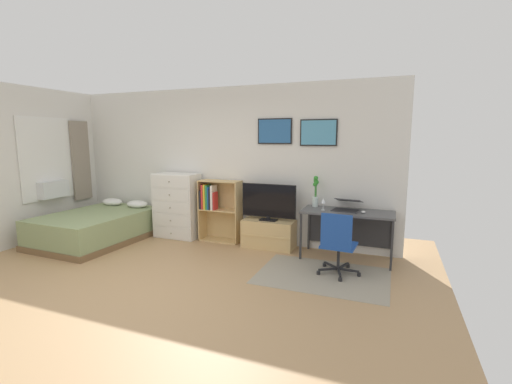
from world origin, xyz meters
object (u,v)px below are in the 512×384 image
(office_chair, at_px, (338,242))
(laptop, at_px, (347,206))
(computer_mouse, at_px, (363,212))
(wine_glass, at_px, (323,201))
(television, at_px, (269,202))
(desk, at_px, (348,219))
(bamboo_vase, at_px, (316,191))
(dresser, at_px, (177,206))
(bookshelf, at_px, (216,206))
(bed, at_px, (97,227))
(tv_stand, at_px, (269,234))

(office_chair, bearing_deg, laptop, 92.84)
(computer_mouse, height_order, wine_glass, wine_glass)
(television, height_order, desk, television)
(computer_mouse, distance_m, bamboo_vase, 0.83)
(desk, bearing_deg, dresser, 179.89)
(desk, distance_m, office_chair, 0.81)
(dresser, xyz_separation_m, bookshelf, (0.78, 0.07, 0.04))
(dresser, bearing_deg, laptop, 0.23)
(television, relative_size, laptop, 1.98)
(bed, relative_size, dresser, 1.66)
(computer_mouse, xyz_separation_m, bamboo_vase, (-0.76, 0.23, 0.23))
(television, height_order, wine_glass, television)
(desk, bearing_deg, bamboo_vase, 168.78)
(television, xyz_separation_m, desk, (1.28, 0.00, -0.17))
(bookshelf, relative_size, tv_stand, 1.26)
(tv_stand, bearing_deg, bamboo_vase, 6.38)
(desk, bearing_deg, bed, -170.06)
(office_chair, bearing_deg, television, 150.94)
(bed, xyz_separation_m, desk, (4.26, 0.75, 0.35))
(bed, bearing_deg, computer_mouse, 9.10)
(dresser, height_order, bamboo_vase, bamboo_vase)
(bookshelf, relative_size, laptop, 2.31)
(television, bearing_deg, bed, -165.95)
(television, relative_size, computer_mouse, 8.91)
(bookshelf, height_order, wine_glass, bookshelf)
(computer_mouse, distance_m, wine_glass, 0.60)
(tv_stand, distance_m, desk, 1.33)
(laptop, xyz_separation_m, bamboo_vase, (-0.51, 0.09, 0.18))
(tv_stand, height_order, television, television)
(bookshelf, distance_m, office_chair, 2.43)
(television, distance_m, bamboo_vase, 0.79)
(tv_stand, relative_size, computer_mouse, 8.30)
(desk, relative_size, office_chair, 1.56)
(bed, relative_size, bamboo_vase, 3.98)
(desk, bearing_deg, wine_glass, -159.93)
(laptop, relative_size, wine_glass, 2.61)
(dresser, bearing_deg, television, -0.24)
(bookshelf, xyz_separation_m, laptop, (2.27, -0.06, 0.17))
(desk, height_order, bamboo_vase, bamboo_vase)
(tv_stand, relative_size, desk, 0.64)
(tv_stand, height_order, desk, desk)
(laptop, bearing_deg, bookshelf, -173.23)
(dresser, bearing_deg, wine_glass, -2.88)
(television, bearing_deg, tv_stand, 90.00)
(bookshelf, height_order, tv_stand, bookshelf)
(dresser, bearing_deg, bamboo_vase, 2.24)
(dresser, relative_size, laptop, 2.52)
(tv_stand, relative_size, wine_glass, 4.79)
(desk, distance_m, computer_mouse, 0.30)
(bed, xyz_separation_m, office_chair, (4.23, -0.05, 0.20))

